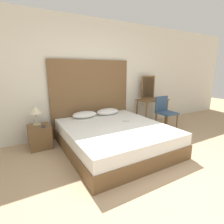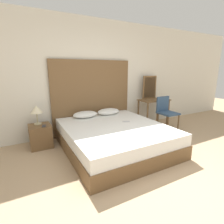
% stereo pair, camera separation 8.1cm
% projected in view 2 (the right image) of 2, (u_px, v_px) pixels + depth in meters
% --- Properties ---
extents(ground_plane, '(16.00, 16.00, 0.00)m').
position_uv_depth(ground_plane, '(174.00, 188.00, 2.35)').
color(ground_plane, tan).
extents(wall_back, '(10.00, 0.06, 2.70)m').
position_uv_depth(wall_back, '(95.00, 78.00, 4.27)').
color(wall_back, silver).
rests_on(wall_back, ground_plane).
extents(bed, '(1.89, 2.14, 0.47)m').
position_uv_depth(bed, '(115.00, 137.00, 3.49)').
color(bed, brown).
rests_on(bed, ground_plane).
extents(headboard, '(1.99, 0.05, 1.77)m').
position_uv_depth(headboard, '(93.00, 97.00, 4.27)').
color(headboard, brown).
rests_on(headboard, ground_plane).
extents(pillow_left, '(0.57, 0.35, 0.14)m').
position_uv_depth(pillow_left, '(85.00, 114.00, 3.99)').
color(pillow_left, white).
rests_on(pillow_left, bed).
extents(pillow_right, '(0.57, 0.35, 0.14)m').
position_uv_depth(pillow_right, '(108.00, 111.00, 4.27)').
color(pillow_right, white).
rests_on(pillow_right, bed).
extents(phone_on_bed, '(0.16, 0.14, 0.01)m').
position_uv_depth(phone_on_bed, '(126.00, 121.00, 3.68)').
color(phone_on_bed, '#B7B7BC').
rests_on(phone_on_bed, bed).
extents(nightstand, '(0.42, 0.43, 0.46)m').
position_uv_depth(nightstand, '(41.00, 136.00, 3.55)').
color(nightstand, brown).
rests_on(nightstand, ground_plane).
extents(table_lamp, '(0.23, 0.23, 0.40)m').
position_uv_depth(table_lamp, '(36.00, 110.00, 3.49)').
color(table_lamp, tan).
rests_on(table_lamp, nightstand).
extents(phone_on_nightstand, '(0.10, 0.16, 0.01)m').
position_uv_depth(phone_on_nightstand, '(44.00, 126.00, 3.44)').
color(phone_on_nightstand, '#232328').
rests_on(phone_on_nightstand, nightstand).
extents(vanity_desk, '(0.82, 0.47, 0.75)m').
position_uv_depth(vanity_desk, '(154.00, 105.00, 4.81)').
color(vanity_desk, brown).
rests_on(vanity_desk, ground_plane).
extents(vanity_mirror, '(0.45, 0.03, 0.63)m').
position_uv_depth(vanity_mirror, '(150.00, 87.00, 4.87)').
color(vanity_mirror, brown).
rests_on(vanity_mirror, vanity_desk).
extents(chair, '(0.42, 0.45, 0.87)m').
position_uv_depth(chair, '(166.00, 111.00, 4.45)').
color(chair, '#334C6B').
rests_on(chair, ground_plane).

